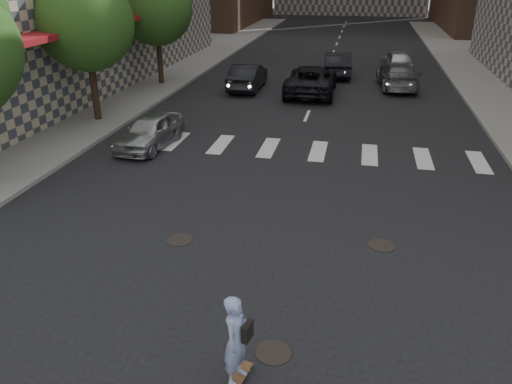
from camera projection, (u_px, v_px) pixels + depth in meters
ground at (242, 273)px, 11.92m from camera, size 160.00×160.00×0.00m
sidewalk_left at (95, 77)px, 32.39m from camera, size 13.00×80.00×0.15m
tree_b at (87, 17)px, 21.66m from camera, size 4.20×4.20×6.60m
tree_c at (157, 5)px, 28.79m from camera, size 4.20×4.20×6.60m
manhole_a at (273, 353)px, 9.46m from camera, size 0.70×0.70×0.02m
manhole_b at (180, 240)px, 13.35m from camera, size 0.70×0.70×0.02m
manhole_c at (382, 245)px, 13.09m from camera, size 0.70×0.70×0.02m
skateboarder at (237, 340)px, 8.40m from camera, size 0.53×0.94×1.81m
silver_sedan at (150, 131)px, 19.98m from camera, size 1.89×4.01×1.33m
traffic_car_a at (248, 77)px, 29.27m from camera, size 1.63×4.59×1.51m
traffic_car_b at (397, 76)px, 29.56m from camera, size 2.46×5.21×1.47m
traffic_car_c at (311, 80)px, 28.19m from camera, size 2.73×5.81×1.61m
traffic_car_d at (397, 61)px, 34.14m from camera, size 2.29×4.58×1.50m
traffic_car_e at (337, 64)px, 32.83m from camera, size 2.05×4.86×1.56m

